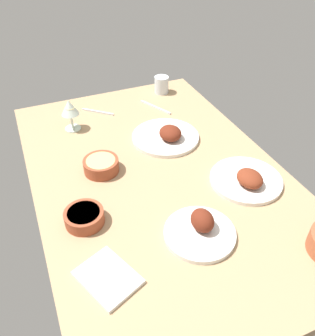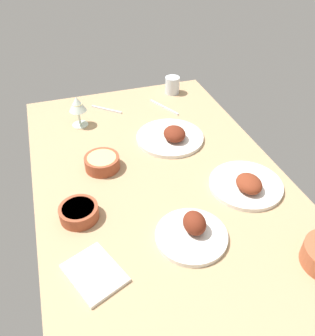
{
  "view_description": "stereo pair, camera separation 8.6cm",
  "coord_description": "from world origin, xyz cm",
  "px_view_note": "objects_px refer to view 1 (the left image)",
  "views": [
    {
      "loc": [
        -93.1,
        39.46,
        87.61
      ],
      "look_at": [
        0.0,
        0.0,
        6.0
      ],
      "focal_mm": 37.44,
      "sensor_mm": 36.0,
      "label": 1
    },
    {
      "loc": [
        -96.12,
        31.41,
        87.61
      ],
      "look_at": [
        0.0,
        0.0,
        6.0
      ],
      "focal_mm": 37.44,
      "sensor_mm": 36.0,
      "label": 2
    }
  ],
  "objects_px": {
    "bowl_pasta": "(101,165)",
    "folded_napkin": "(108,277)",
    "plate_far_side": "(201,229)",
    "fork_loose": "(98,112)",
    "plate_near_viewer": "(167,136)",
    "spoon_loose": "(155,107)",
    "wine_glass": "(70,109)",
    "water_tumbler": "(162,85)",
    "bowl_soup": "(84,217)",
    "plate_center_main": "(247,179)"
  },
  "relations": [
    {
      "from": "bowl_pasta",
      "to": "fork_loose",
      "type": "bearing_deg",
      "value": -13.51
    },
    {
      "from": "plate_far_side",
      "to": "folded_napkin",
      "type": "relative_size",
      "value": 1.34
    },
    {
      "from": "bowl_pasta",
      "to": "folded_napkin",
      "type": "xyz_separation_m",
      "value": [
        -0.46,
        0.11,
        -0.02
      ]
    },
    {
      "from": "plate_near_viewer",
      "to": "bowl_pasta",
      "type": "distance_m",
      "value": 0.33
    },
    {
      "from": "bowl_pasta",
      "to": "spoon_loose",
      "type": "distance_m",
      "value": 0.52
    },
    {
      "from": "bowl_pasta",
      "to": "spoon_loose",
      "type": "bearing_deg",
      "value": -45.56
    },
    {
      "from": "bowl_pasta",
      "to": "folded_napkin",
      "type": "bearing_deg",
      "value": 166.14
    },
    {
      "from": "wine_glass",
      "to": "folded_napkin",
      "type": "xyz_separation_m",
      "value": [
        -0.79,
        0.08,
        -0.09
      ]
    },
    {
      "from": "plate_near_viewer",
      "to": "wine_glass",
      "type": "xyz_separation_m",
      "value": [
        0.24,
        0.35,
        0.08
      ]
    },
    {
      "from": "folded_napkin",
      "to": "wine_glass",
      "type": "bearing_deg",
      "value": -5.58
    },
    {
      "from": "plate_near_viewer",
      "to": "spoon_loose",
      "type": "bearing_deg",
      "value": -12.61
    },
    {
      "from": "folded_napkin",
      "to": "fork_loose",
      "type": "xyz_separation_m",
      "value": [
        0.89,
        -0.22,
        -0.0
      ]
    },
    {
      "from": "plate_near_viewer",
      "to": "wine_glass",
      "type": "height_order",
      "value": "wine_glass"
    },
    {
      "from": "plate_near_viewer",
      "to": "fork_loose",
      "type": "xyz_separation_m",
      "value": [
        0.33,
        0.21,
        -0.01
      ]
    },
    {
      "from": "wine_glass",
      "to": "water_tumbler",
      "type": "distance_m",
      "value": 0.53
    },
    {
      "from": "folded_napkin",
      "to": "fork_loose",
      "type": "bearing_deg",
      "value": -13.69
    },
    {
      "from": "plate_far_side",
      "to": "plate_near_viewer",
      "type": "height_order",
      "value": "plate_far_side"
    },
    {
      "from": "plate_far_side",
      "to": "folded_napkin",
      "type": "height_order",
      "value": "plate_far_side"
    },
    {
      "from": "bowl_soup",
      "to": "water_tumbler",
      "type": "height_order",
      "value": "water_tumbler"
    },
    {
      "from": "plate_center_main",
      "to": "fork_loose",
      "type": "bearing_deg",
      "value": 27.05
    },
    {
      "from": "plate_near_viewer",
      "to": "folded_napkin",
      "type": "distance_m",
      "value": 0.7
    },
    {
      "from": "fork_loose",
      "to": "spoon_loose",
      "type": "distance_m",
      "value": 0.28
    },
    {
      "from": "plate_far_side",
      "to": "water_tumbler",
      "type": "bearing_deg",
      "value": -16.33
    },
    {
      "from": "plate_center_main",
      "to": "bowl_soup",
      "type": "relative_size",
      "value": 2.06
    },
    {
      "from": "bowl_soup",
      "to": "wine_glass",
      "type": "bearing_deg",
      "value": -8.54
    },
    {
      "from": "water_tumbler",
      "to": "folded_napkin",
      "type": "relative_size",
      "value": 0.51
    },
    {
      "from": "plate_far_side",
      "to": "plate_near_viewer",
      "type": "relative_size",
      "value": 0.78
    },
    {
      "from": "bowl_soup",
      "to": "fork_loose",
      "type": "xyz_separation_m",
      "value": [
        0.66,
        -0.22,
        -0.02
      ]
    },
    {
      "from": "plate_far_side",
      "to": "folded_napkin",
      "type": "bearing_deg",
      "value": 97.81
    },
    {
      "from": "plate_far_side",
      "to": "water_tumbler",
      "type": "xyz_separation_m",
      "value": [
        0.92,
        -0.27,
        0.02
      ]
    },
    {
      "from": "wine_glass",
      "to": "water_tumbler",
      "type": "height_order",
      "value": "wine_glass"
    },
    {
      "from": "folded_napkin",
      "to": "fork_loose",
      "type": "relative_size",
      "value": 1.03
    },
    {
      "from": "water_tumbler",
      "to": "plate_center_main",
      "type": "bearing_deg",
      "value": 179.83
    },
    {
      "from": "wine_glass",
      "to": "fork_loose",
      "type": "bearing_deg",
      "value": -55.14
    },
    {
      "from": "fork_loose",
      "to": "spoon_loose",
      "type": "height_order",
      "value": "same"
    },
    {
      "from": "water_tumbler",
      "to": "fork_loose",
      "type": "height_order",
      "value": "water_tumbler"
    },
    {
      "from": "folded_napkin",
      "to": "water_tumbler",
      "type": "bearing_deg",
      "value": -30.97
    },
    {
      "from": "plate_center_main",
      "to": "folded_napkin",
      "type": "xyz_separation_m",
      "value": [
        -0.19,
        0.57,
        -0.01
      ]
    },
    {
      "from": "bowl_soup",
      "to": "spoon_loose",
      "type": "relative_size",
      "value": 0.66
    },
    {
      "from": "water_tumbler",
      "to": "spoon_loose",
      "type": "height_order",
      "value": "water_tumbler"
    },
    {
      "from": "plate_far_side",
      "to": "plate_near_viewer",
      "type": "xyz_separation_m",
      "value": [
        0.51,
        -0.12,
        -0.0
      ]
    },
    {
      "from": "plate_center_main",
      "to": "bowl_pasta",
      "type": "height_order",
      "value": "plate_center_main"
    },
    {
      "from": "plate_far_side",
      "to": "spoon_loose",
      "type": "height_order",
      "value": "plate_far_side"
    },
    {
      "from": "plate_near_viewer",
      "to": "bowl_pasta",
      "type": "relative_size",
      "value": 2.15
    },
    {
      "from": "plate_near_viewer",
      "to": "spoon_loose",
      "type": "distance_m",
      "value": 0.28
    },
    {
      "from": "wine_glass",
      "to": "spoon_loose",
      "type": "relative_size",
      "value": 0.74
    },
    {
      "from": "plate_center_main",
      "to": "water_tumbler",
      "type": "xyz_separation_m",
      "value": [
        0.77,
        -0.0,
        0.03
      ]
    },
    {
      "from": "bowl_pasta",
      "to": "fork_loose",
      "type": "distance_m",
      "value": 0.44
    },
    {
      "from": "plate_near_viewer",
      "to": "fork_loose",
      "type": "bearing_deg",
      "value": 31.88
    },
    {
      "from": "plate_near_viewer",
      "to": "fork_loose",
      "type": "relative_size",
      "value": 1.75
    }
  ]
}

